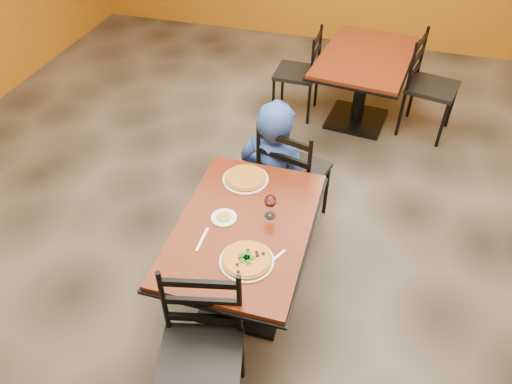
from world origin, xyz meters
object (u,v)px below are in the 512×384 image
(wine_glass, at_px, (270,205))
(side_plate, at_px, (224,218))
(chair_main_far, at_px, (294,172))
(pizza_far, at_px, (246,178))
(chair_second_right, at_px, (432,88))
(diner, at_px, (274,166))
(table_second, at_px, (363,73))
(chair_main_near, at_px, (200,363))
(table_main, at_px, (244,246))
(plate_main, at_px, (247,261))
(plate_far, at_px, (246,179))
(pizza_main, at_px, (247,259))
(chair_second_left, at_px, (296,73))

(wine_glass, bearing_deg, side_plate, -159.46)
(chair_main_far, height_order, pizza_far, chair_main_far)
(chair_second_right, bearing_deg, diner, 158.79)
(table_second, xyz_separation_m, chair_main_near, (-0.47, -3.32, -0.07))
(table_main, xyz_separation_m, chair_main_far, (0.13, 0.89, -0.06))
(table_second, xyz_separation_m, wine_glass, (-0.33, -2.41, 0.28))
(table_main, distance_m, table_second, 2.57)
(plate_main, distance_m, plate_far, 0.72)
(chair_second_right, bearing_deg, chair_main_near, 174.16)
(table_second, bearing_deg, side_plate, -103.47)
(plate_main, distance_m, wine_glass, 0.40)
(pizza_main, bearing_deg, side_plate, 128.66)
(chair_main_far, distance_m, pizza_main, 1.20)
(table_second, relative_size, plate_far, 4.42)
(plate_far, distance_m, pizza_far, 0.02)
(chair_second_left, xyz_separation_m, pizza_main, (0.31, -2.80, 0.31))
(chair_main_far, relative_size, pizza_main, 3.51)
(table_second, relative_size, diner, 1.21)
(table_second, bearing_deg, chair_main_far, -101.63)
(chair_main_far, bearing_deg, chair_second_left, -63.60)
(table_second, distance_m, diner, 1.76)
(chair_second_right, distance_m, pizza_main, 3.00)
(plate_main, bearing_deg, pizza_far, 107.39)
(side_plate, bearing_deg, pizza_far, 86.88)
(chair_main_near, distance_m, pizza_main, 0.60)
(chair_second_left, xyz_separation_m, diner, (0.19, -1.69, 0.10))
(plate_far, height_order, side_plate, same)
(pizza_far, bearing_deg, table_second, 74.70)
(table_second, height_order, plate_far, plate_far)
(chair_main_near, height_order, pizza_main, chair_main_near)
(table_second, distance_m, chair_main_near, 3.36)
(table_main, relative_size, diner, 1.09)
(chair_second_right, relative_size, plate_main, 3.21)
(plate_main, height_order, pizza_main, pizza_main)
(pizza_main, bearing_deg, wine_glass, 85.38)
(plate_main, height_order, side_plate, same)
(plate_main, bearing_deg, chair_main_far, 88.60)
(table_main, height_order, table_second, same)
(table_second, bearing_deg, chair_main_near, -98.06)
(plate_far, bearing_deg, chair_main_far, 63.28)
(pizza_far, height_order, wine_glass, wine_glass)
(plate_far, bearing_deg, pizza_main, -72.61)
(chair_main_near, xyz_separation_m, chair_main_far, (0.13, 1.69, 0.01))
(diner, bearing_deg, table_main, 101.59)
(wine_glass, bearing_deg, diner, 101.80)
(chair_second_left, bearing_deg, pizza_far, 3.71)
(pizza_far, bearing_deg, plate_far, 180.00)
(chair_main_far, distance_m, chair_second_right, 1.93)
(diner, height_order, side_plate, diner)
(diner, bearing_deg, side_plate, 92.26)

